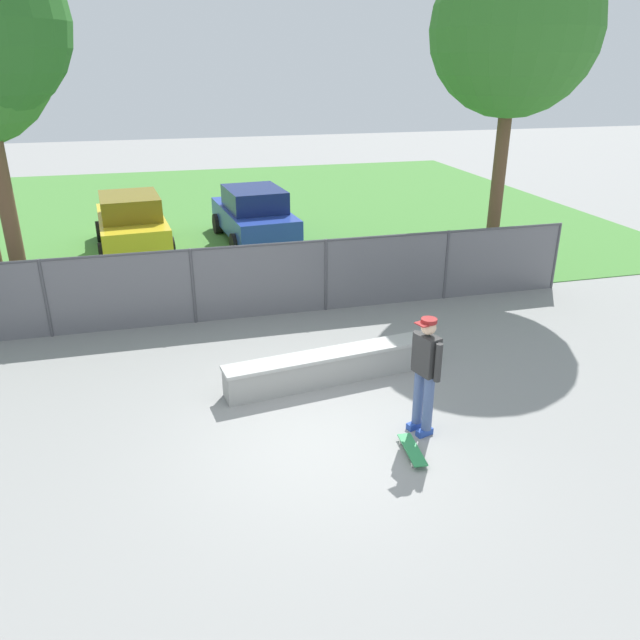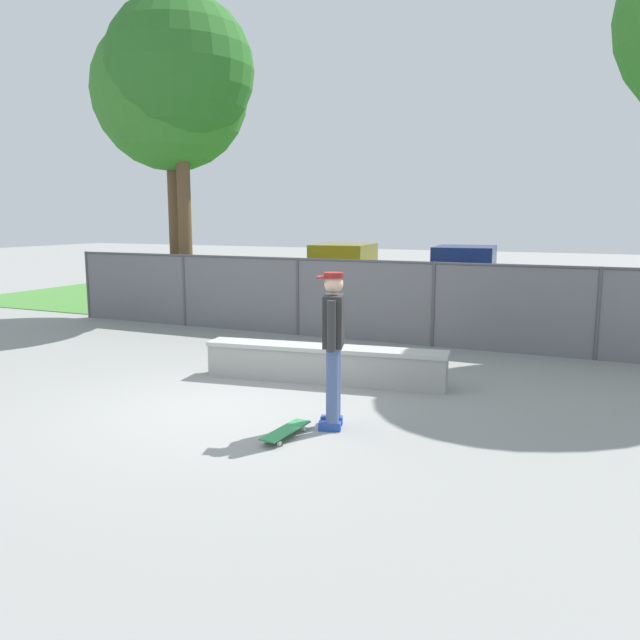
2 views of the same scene
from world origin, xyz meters
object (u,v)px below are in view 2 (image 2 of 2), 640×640
object	(u,v)px
tree_near_left	(171,93)
concrete_ledge	(324,364)
skateboarder	(333,342)
car_blue	(465,275)
car_yellow	(345,271)
skateboard	(286,431)
tree_near_right	(180,72)

from	to	relation	value
tree_near_left	concrete_ledge	bearing A→B (deg)	-36.60
skateboarder	car_blue	world-z (taller)	skateboarder
tree_near_left	car_yellow	size ratio (longest dim) A/B	1.67
car_blue	skateboarder	bearing A→B (deg)	-86.22
skateboard	car_yellow	distance (m)	12.33
concrete_ledge	skateboarder	world-z (taller)	skateboarder
skateboard	car_yellow	bearing A→B (deg)	108.89
tree_near_left	car_blue	bearing A→B (deg)	38.06
car_yellow	car_blue	bearing A→B (deg)	1.41
car_yellow	car_blue	distance (m)	3.61
concrete_ledge	skateboard	distance (m)	2.47
skateboard	car_yellow	xyz separation A→B (m)	(-3.98, 11.64, 0.77)
tree_near_right	car_blue	world-z (taller)	tree_near_right
tree_near_left	tree_near_right	size ratio (longest dim) A/B	0.96
skateboard	car_yellow	size ratio (longest dim) A/B	0.19
concrete_ledge	tree_near_left	bearing A→B (deg)	143.40
car_yellow	car_blue	world-z (taller)	same
skateboarder	car_yellow	xyz separation A→B (m)	(-4.35, 11.12, -0.19)
skateboard	tree_near_right	xyz separation A→B (m)	(-6.07, 6.54, 5.71)
concrete_ledge	tree_near_right	bearing A→B (deg)	142.97
skateboard	car_blue	world-z (taller)	car_blue
skateboarder	skateboard	bearing A→B (deg)	-124.50
concrete_ledge	tree_near_right	size ratio (longest dim) A/B	0.49
tree_near_right	tree_near_left	bearing A→B (deg)	148.14
skateboard	skateboarder	bearing A→B (deg)	55.50
tree_near_right	car_blue	bearing A→B (deg)	42.41
skateboarder	tree_near_right	distance (m)	10.00
car_blue	skateboard	bearing A→B (deg)	-88.15
tree_near_left	car_yellow	world-z (taller)	tree_near_left
skateboarder	car_yellow	distance (m)	11.94
skateboard	car_blue	bearing A→B (deg)	91.85
tree_near_left	skateboarder	bearing A→B (deg)	-42.34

